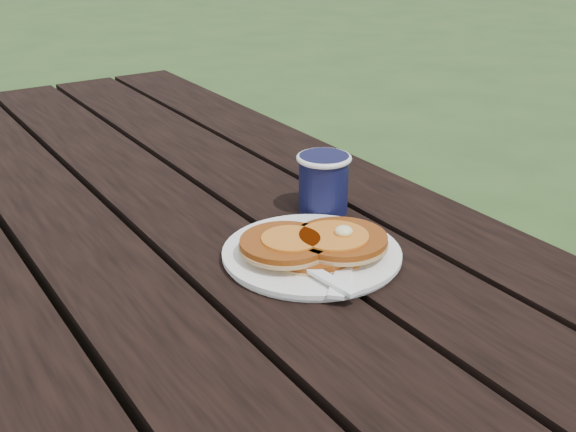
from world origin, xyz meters
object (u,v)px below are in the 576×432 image
picnic_table (197,425)px  plate (312,254)px  pancake_stack (315,244)px  coffee_cup (324,180)px

picnic_table → plate: 0.45m
plate → pancake_stack: 0.02m
coffee_cup → pancake_stack: bearing=-129.4°
picnic_table → coffee_cup: (0.18, -0.09, 0.43)m
coffee_cup → picnic_table: bearing=152.5°
pancake_stack → coffee_cup: 0.16m
plate → coffee_cup: coffee_cup is taller
pancake_stack → coffee_cup: (0.10, 0.13, 0.03)m
pancake_stack → plate: bearing=75.6°
picnic_table → coffee_cup: 0.48m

